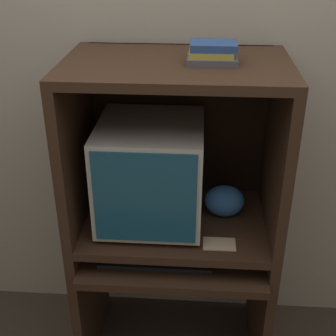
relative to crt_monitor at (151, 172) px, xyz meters
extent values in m
cube|color=#B2A893|center=(0.10, 0.34, 0.31)|extent=(6.00, 0.06, 2.60)
cube|color=#382316|center=(-0.30, 0.00, -0.67)|extent=(0.04, 0.55, 0.65)
cube|color=#382316|center=(0.51, 0.00, -0.67)|extent=(0.04, 0.55, 0.65)
cube|color=#382316|center=(0.10, -0.14, -0.36)|extent=(0.77, 0.35, 0.04)
cube|color=#382316|center=(-0.30, 0.00, -0.28)|extent=(0.04, 0.55, 0.11)
cube|color=#382316|center=(0.51, 0.00, -0.28)|extent=(0.04, 0.55, 0.11)
cube|color=#382316|center=(0.10, 0.00, -0.24)|extent=(0.77, 0.55, 0.04)
cube|color=#382316|center=(-0.30, 0.00, 0.12)|extent=(0.04, 0.55, 0.69)
cube|color=#382316|center=(0.51, 0.00, 0.12)|extent=(0.04, 0.55, 0.69)
cube|color=#382316|center=(0.10, 0.00, 0.45)|extent=(0.77, 0.55, 0.04)
cube|color=black|center=(0.10, 0.26, 0.12)|extent=(0.77, 0.01, 0.69)
cylinder|color=beige|center=(0.00, 0.00, -0.22)|extent=(0.24, 0.24, 0.02)
cube|color=beige|center=(0.00, 0.00, 0.00)|extent=(0.43, 0.44, 0.42)
cube|color=navy|center=(0.00, -0.22, 0.00)|extent=(0.39, 0.01, 0.38)
cube|color=black|center=(0.03, -0.15, -0.33)|extent=(0.47, 0.15, 0.02)
cube|color=#333335|center=(0.03, -0.15, -0.32)|extent=(0.43, 0.12, 0.01)
ellipsoid|color=black|center=(0.34, -0.15, -0.33)|extent=(0.06, 0.04, 0.03)
ellipsoid|color=#336BB7|center=(0.32, 0.04, -0.16)|extent=(0.17, 0.13, 0.14)
cube|color=#4C4C51|center=(0.23, -0.02, 0.48)|extent=(0.18, 0.13, 0.02)
cube|color=gold|center=(0.23, -0.01, 0.50)|extent=(0.16, 0.13, 0.02)
cube|color=navy|center=(0.24, -0.01, 0.53)|extent=(0.17, 0.12, 0.03)
cube|color=#CCB28C|center=(0.29, -0.18, -0.22)|extent=(0.13, 0.08, 0.00)
camera|label=1|loc=(0.19, -1.70, 0.92)|focal=50.00mm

